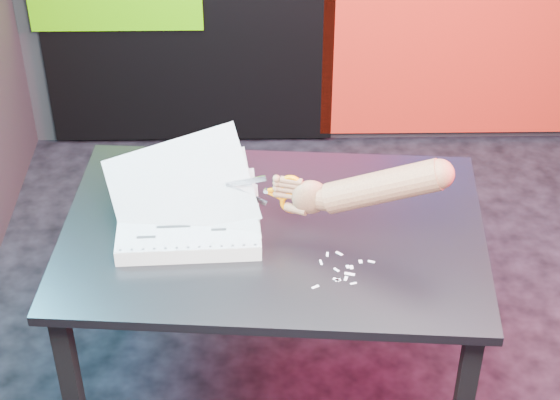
{
  "coord_description": "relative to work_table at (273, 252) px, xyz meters",
  "views": [
    {
      "loc": [
        -0.4,
        -2.28,
        2.44
      ],
      "look_at": [
        -0.37,
        -0.17,
        0.87
      ],
      "focal_mm": 60.0,
      "sensor_mm": 36.0,
      "label": 1
    }
  ],
  "objects": [
    {
      "name": "scissors",
      "position": [
        0.04,
        -0.02,
        0.23
      ],
      "size": [
        0.22,
        0.07,
        0.13
      ],
      "rotation": [
        0.0,
        0.0,
        -0.25
      ],
      "color": "#BABBBF",
      "rests_on": "printout_stack"
    },
    {
      "name": "hand_forearm",
      "position": [
        0.26,
        -0.08,
        0.29
      ],
      "size": [
        0.47,
        0.17,
        0.23
      ],
      "rotation": [
        0.0,
        0.0,
        -0.25
      ],
      "color": "#9C653D",
      "rests_on": "work_table"
    },
    {
      "name": "room",
      "position": [
        0.39,
        0.15,
        0.69
      ],
      "size": [
        3.01,
        3.01,
        2.71
      ],
      "color": "black",
      "rests_on": "ground"
    },
    {
      "name": "work_table",
      "position": [
        0.0,
        0.0,
        0.0
      ],
      "size": [
        1.29,
        0.91,
        0.75
      ],
      "rotation": [
        0.0,
        0.0,
        -0.08
      ],
      "color": "black",
      "rests_on": "ground"
    },
    {
      "name": "printout_stack",
      "position": [
        -0.24,
        -0.0,
        0.12
      ],
      "size": [
        0.46,
        0.32,
        0.31
      ],
      "rotation": [
        0.0,
        0.0,
        0.05
      ],
      "color": "white",
      "rests_on": "work_table"
    },
    {
      "name": "paper_clippings",
      "position": [
        0.19,
        -0.19,
        0.09
      ],
      "size": [
        0.18,
        0.16,
        0.0
      ],
      "color": "silver",
      "rests_on": "work_table"
    }
  ]
}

